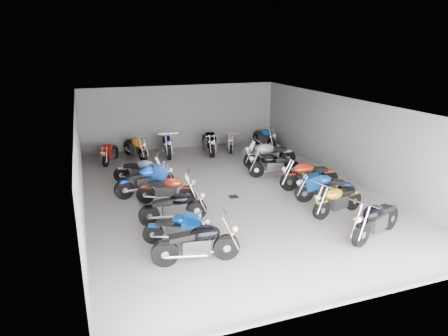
{
  "coord_description": "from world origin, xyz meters",
  "views": [
    {
      "loc": [
        -4.74,
        -12.82,
        5.21
      ],
      "look_at": [
        -0.24,
        -0.17,
        1.0
      ],
      "focal_mm": 32.0,
      "sensor_mm": 36.0,
      "label": 1
    }
  ],
  "objects_px": {
    "motorcycle_back_d": "(208,142)",
    "motorcycle_right_e": "(274,165)",
    "motorcycle_left_b": "(178,228)",
    "motorcycle_back_f": "(265,137)",
    "motorcycle_right_f": "(269,155)",
    "motorcycle_left_a": "(197,243)",
    "motorcycle_left_c": "(174,207)",
    "motorcycle_right_b": "(337,200)",
    "motorcycle_left_d": "(167,190)",
    "motorcycle_back_b": "(136,147)",
    "motorcycle_left_f": "(141,170)",
    "motorcycle_right_c": "(325,187)",
    "drain_grate": "(234,197)",
    "motorcycle_back_c": "(167,144)",
    "motorcycle_right_a": "(376,220)",
    "motorcycle_back_e": "(231,142)",
    "motorcycle_back_a": "(110,153)",
    "motorcycle_left_e": "(146,180)",
    "motorcycle_right_d": "(309,175)"
  },
  "relations": [
    {
      "from": "motorcycle_right_f",
      "to": "motorcycle_back_a",
      "type": "xyz_separation_m",
      "value": [
        -6.48,
        3.04,
        -0.11
      ]
    },
    {
      "from": "motorcycle_left_d",
      "to": "motorcycle_back_e",
      "type": "bearing_deg",
      "value": 164.06
    },
    {
      "from": "motorcycle_right_a",
      "to": "motorcycle_back_b",
      "type": "bearing_deg",
      "value": 4.6
    },
    {
      "from": "motorcycle_left_c",
      "to": "motorcycle_back_f",
      "type": "relative_size",
      "value": 0.92
    },
    {
      "from": "motorcycle_left_f",
      "to": "motorcycle_right_f",
      "type": "height_order",
      "value": "motorcycle_right_f"
    },
    {
      "from": "motorcycle_right_a",
      "to": "motorcycle_back_b",
      "type": "distance_m",
      "value": 11.63
    },
    {
      "from": "motorcycle_left_f",
      "to": "motorcycle_right_d",
      "type": "bearing_deg",
      "value": 83.83
    },
    {
      "from": "motorcycle_left_f",
      "to": "motorcycle_back_b",
      "type": "xyz_separation_m",
      "value": [
        0.28,
        3.54,
        0.04
      ]
    },
    {
      "from": "motorcycle_left_a",
      "to": "motorcycle_back_e",
      "type": "relative_size",
      "value": 1.21
    },
    {
      "from": "drain_grate",
      "to": "motorcycle_left_d",
      "type": "relative_size",
      "value": 0.16
    },
    {
      "from": "motorcycle_left_d",
      "to": "motorcycle_left_f",
      "type": "height_order",
      "value": "motorcycle_left_d"
    },
    {
      "from": "motorcycle_left_f",
      "to": "motorcycle_right_c",
      "type": "xyz_separation_m",
      "value": [
        5.63,
        -4.09,
        0.01
      ]
    },
    {
      "from": "motorcycle_left_b",
      "to": "motorcycle_back_d",
      "type": "height_order",
      "value": "motorcycle_back_d"
    },
    {
      "from": "drain_grate",
      "to": "motorcycle_right_c",
      "type": "height_order",
      "value": "motorcycle_right_c"
    },
    {
      "from": "motorcycle_left_f",
      "to": "motorcycle_right_d",
      "type": "relative_size",
      "value": 0.87
    },
    {
      "from": "motorcycle_right_e",
      "to": "motorcycle_back_b",
      "type": "xyz_separation_m",
      "value": [
        -4.9,
        4.68,
        0.02
      ]
    },
    {
      "from": "motorcycle_left_f",
      "to": "motorcycle_right_a",
      "type": "bearing_deg",
      "value": 58.69
    },
    {
      "from": "motorcycle_left_a",
      "to": "motorcycle_right_f",
      "type": "distance_m",
      "value": 8.38
    },
    {
      "from": "motorcycle_left_e",
      "to": "motorcycle_right_c",
      "type": "distance_m",
      "value": 6.25
    },
    {
      "from": "motorcycle_left_c",
      "to": "motorcycle_right_e",
      "type": "relative_size",
      "value": 0.99
    },
    {
      "from": "motorcycle_left_d",
      "to": "motorcycle_back_a",
      "type": "relative_size",
      "value": 1.07
    },
    {
      "from": "motorcycle_right_b",
      "to": "motorcycle_back_f",
      "type": "distance_m",
      "value": 8.64
    },
    {
      "from": "motorcycle_left_d",
      "to": "motorcycle_right_b",
      "type": "height_order",
      "value": "motorcycle_left_d"
    },
    {
      "from": "motorcycle_back_d",
      "to": "motorcycle_right_e",
      "type": "bearing_deg",
      "value": 112.91
    },
    {
      "from": "drain_grate",
      "to": "motorcycle_right_f",
      "type": "relative_size",
      "value": 0.13
    },
    {
      "from": "motorcycle_back_f",
      "to": "motorcycle_right_f",
      "type": "bearing_deg",
      "value": 64.31
    },
    {
      "from": "motorcycle_right_b",
      "to": "motorcycle_left_d",
      "type": "bearing_deg",
      "value": 48.03
    },
    {
      "from": "motorcycle_left_f",
      "to": "motorcycle_right_c",
      "type": "height_order",
      "value": "motorcycle_right_c"
    },
    {
      "from": "motorcycle_left_c",
      "to": "motorcycle_back_b",
      "type": "bearing_deg",
      "value": -176.79
    },
    {
      "from": "motorcycle_right_b",
      "to": "motorcycle_back_e",
      "type": "height_order",
      "value": "motorcycle_right_b"
    },
    {
      "from": "motorcycle_right_f",
      "to": "motorcycle_back_f",
      "type": "bearing_deg",
      "value": -17.49
    },
    {
      "from": "motorcycle_left_a",
      "to": "motorcycle_left_c",
      "type": "relative_size",
      "value": 1.06
    },
    {
      "from": "motorcycle_back_b",
      "to": "motorcycle_right_f",
      "type": "bearing_deg",
      "value": 129.21
    },
    {
      "from": "motorcycle_back_d",
      "to": "motorcycle_back_c",
      "type": "bearing_deg",
      "value": -2.75
    },
    {
      "from": "motorcycle_left_b",
      "to": "motorcycle_left_f",
      "type": "height_order",
      "value": "motorcycle_left_f"
    },
    {
      "from": "motorcycle_back_d",
      "to": "motorcycle_left_d",
      "type": "bearing_deg",
      "value": 65.52
    },
    {
      "from": "motorcycle_left_d",
      "to": "motorcycle_right_a",
      "type": "distance_m",
      "value": 6.61
    },
    {
      "from": "drain_grate",
      "to": "motorcycle_right_b",
      "type": "xyz_separation_m",
      "value": [
        2.54,
        -2.52,
        0.49
      ]
    },
    {
      "from": "motorcycle_back_a",
      "to": "motorcycle_back_f",
      "type": "relative_size",
      "value": 0.81
    },
    {
      "from": "motorcycle_right_f",
      "to": "motorcycle_back_c",
      "type": "bearing_deg",
      "value": 52.67
    },
    {
      "from": "motorcycle_right_f",
      "to": "drain_grate",
      "type": "bearing_deg",
      "value": 140.05
    },
    {
      "from": "motorcycle_left_e",
      "to": "motorcycle_back_e",
      "type": "bearing_deg",
      "value": 120.18
    },
    {
      "from": "motorcycle_left_c",
      "to": "motorcycle_back_f",
      "type": "height_order",
      "value": "motorcycle_back_f"
    },
    {
      "from": "motorcycle_left_f",
      "to": "motorcycle_back_d",
      "type": "relative_size",
      "value": 0.84
    },
    {
      "from": "motorcycle_left_d",
      "to": "motorcycle_back_f",
      "type": "height_order",
      "value": "motorcycle_back_f"
    },
    {
      "from": "motorcycle_left_c",
      "to": "motorcycle_back_b",
      "type": "relative_size",
      "value": 0.96
    },
    {
      "from": "motorcycle_back_a",
      "to": "motorcycle_back_b",
      "type": "relative_size",
      "value": 0.85
    },
    {
      "from": "motorcycle_left_d",
      "to": "motorcycle_right_f",
      "type": "relative_size",
      "value": 0.83
    },
    {
      "from": "motorcycle_right_d",
      "to": "motorcycle_back_f",
      "type": "relative_size",
      "value": 1.0
    },
    {
      "from": "motorcycle_right_a",
      "to": "motorcycle_right_f",
      "type": "bearing_deg",
      "value": -22.72
    }
  ]
}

